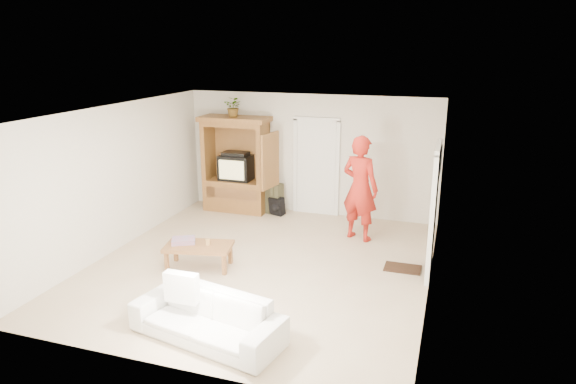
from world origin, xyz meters
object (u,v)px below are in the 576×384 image
Objects in this scene: armoire at (237,171)px; sofa at (207,318)px; coffee_table at (199,248)px; man at (360,188)px.

armoire is 5.30m from sofa.
sofa is at bearing -71.48° from coffee_table.
armoire is 3.05m from man.
man is 1.68× the size of coffee_table.
sofa reaches higher than coffee_table.
armoire is 1.05× the size of man.
armoire is 3.19m from coffee_table.
coffee_table is (-1.11, 1.89, 0.07)m from sofa.
man reaches higher than coffee_table.
man is 4.27m from sofa.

